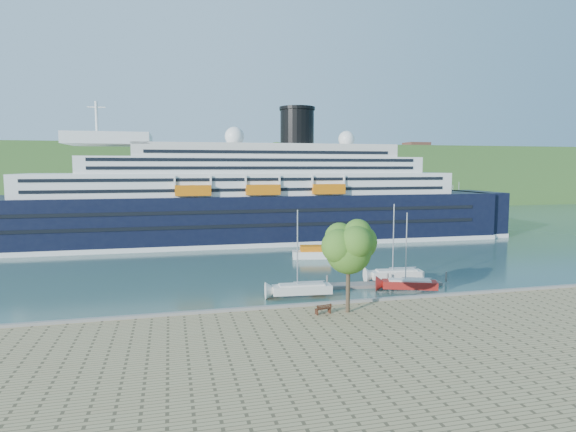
# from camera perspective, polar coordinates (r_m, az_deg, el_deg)

# --- Properties ---
(ground) EXTENTS (400.00, 400.00, 0.00)m
(ground) POSITION_cam_1_polar(r_m,az_deg,el_deg) (55.28, 10.96, -10.74)
(ground) COLOR #284846
(ground) RESTS_ON ground
(far_hillside) EXTENTS (400.00, 50.00, 24.00)m
(far_hillside) POSITION_cam_1_polar(r_m,az_deg,el_deg) (194.36, -7.19, 4.72)
(far_hillside) COLOR #2F5823
(far_hillside) RESTS_ON ground
(quay_coping) EXTENTS (220.00, 0.50, 0.30)m
(quay_coping) POSITION_cam_1_polar(r_m,az_deg,el_deg) (54.79, 11.07, -9.65)
(quay_coping) COLOR slate
(quay_coping) RESTS_ON promenade
(cruise_ship) EXTENTS (126.29, 20.05, 28.31)m
(cruise_ship) POSITION_cam_1_polar(r_m,az_deg,el_deg) (100.49, -6.31, 4.94)
(cruise_ship) COLOR black
(cruise_ship) RESTS_ON ground
(park_bench) EXTENTS (1.82, 0.99, 1.11)m
(park_bench) POSITION_cam_1_polar(r_m,az_deg,el_deg) (49.18, 4.16, -10.87)
(park_bench) COLOR #442213
(park_bench) RESTS_ON promenade
(promenade_tree) EXTENTS (6.19, 6.19, 10.25)m
(promenade_tree) POSITION_cam_1_polar(r_m,az_deg,el_deg) (48.88, 7.16, -5.48)
(promenade_tree) COLOR #37661B
(promenade_tree) RESTS_ON promenade
(floating_pontoon) EXTENTS (18.54, 4.18, 0.41)m
(floating_pontoon) POSITION_cam_1_polar(r_m,az_deg,el_deg) (64.98, 10.01, -8.02)
(floating_pontoon) COLOR slate
(floating_pontoon) RESTS_ON ground
(sailboat_white_near) EXTENTS (8.01, 2.80, 10.15)m
(sailboat_white_near) POSITION_cam_1_polar(r_m,az_deg,el_deg) (57.53, 1.67, -4.78)
(sailboat_white_near) COLOR silver
(sailboat_white_near) RESTS_ON ground
(sailboat_red) EXTENTS (7.66, 4.54, 9.57)m
(sailboat_red) POSITION_cam_1_polar(r_m,az_deg,el_deg) (62.02, 14.29, -4.46)
(sailboat_red) COLOR maroon
(sailboat_red) RESTS_ON ground
(sailboat_white_far) EXTENTS (8.08, 2.93, 10.22)m
(sailboat_white_far) POSITION_cam_1_polar(r_m,az_deg,el_deg) (67.02, 12.81, -3.38)
(sailboat_white_far) COLOR silver
(sailboat_white_far) RESTS_ON ground
(tender_launch) EXTENTS (8.20, 4.07, 2.17)m
(tender_launch) POSITION_cam_1_polar(r_m,az_deg,el_deg) (83.25, 3.25, -4.26)
(tender_launch) COLOR #D0670C
(tender_launch) RESTS_ON ground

